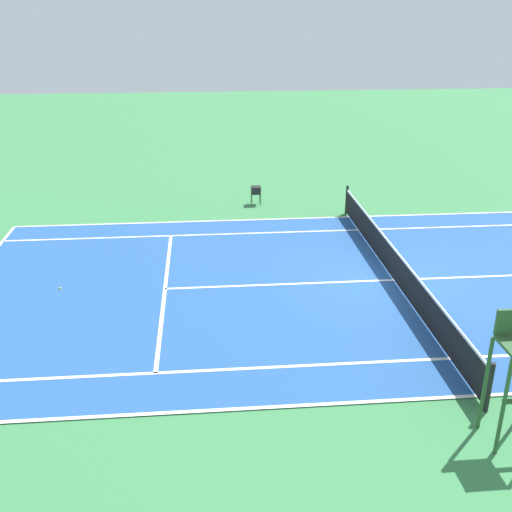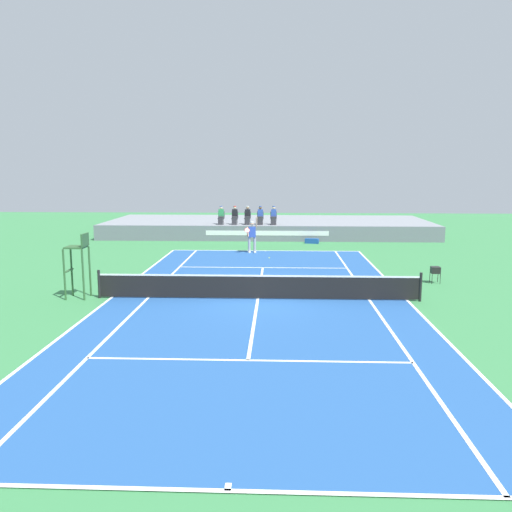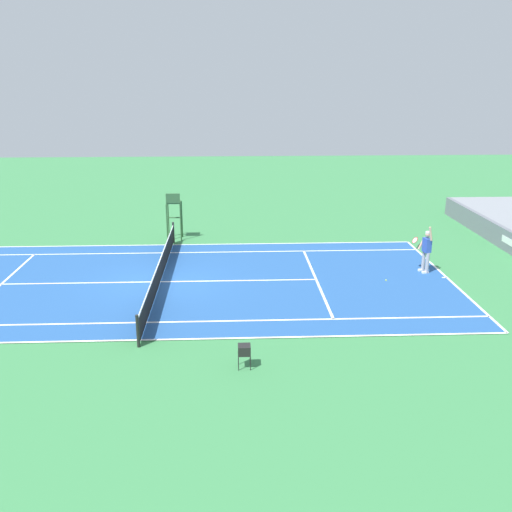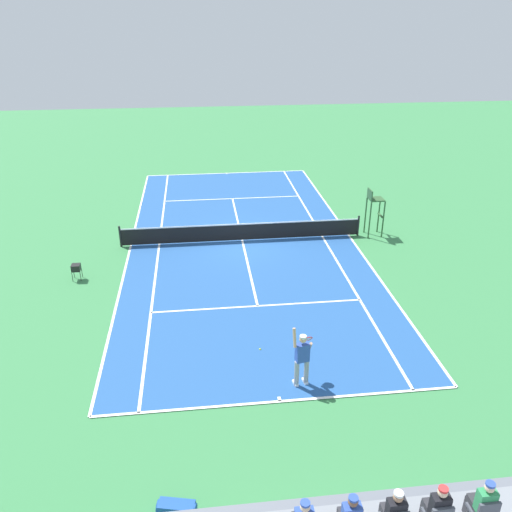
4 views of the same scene
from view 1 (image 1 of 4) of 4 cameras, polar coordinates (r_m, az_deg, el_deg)
ground_plane at (r=17.58m, az=12.77°, el=-2.28°), size 80.00×80.00×0.00m
court at (r=17.58m, az=12.77°, el=-2.25°), size 11.08×23.88×0.03m
net at (r=17.37m, az=12.92°, el=-0.72°), size 11.98×0.10×1.07m
tennis_ball at (r=17.46m, az=-17.89°, el=-2.91°), size 0.07×0.07×0.07m
ball_hopper at (r=23.60m, az=-0.01°, el=6.23°), size 0.36×0.36×0.70m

